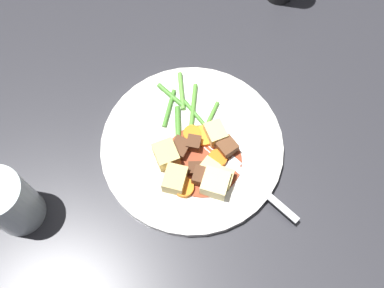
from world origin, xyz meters
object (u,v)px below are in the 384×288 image
at_px(potato_chunk_1, 215,133).
at_px(potato_chunk_5, 166,155).
at_px(carrot_slice_1, 218,159).
at_px(meat_chunk_4, 181,149).
at_px(water_glass, 8,202).
at_px(carrot_slice_3, 184,187).
at_px(meat_chunk_0, 194,144).
at_px(fork, 248,178).
at_px(carrot_slice_2, 192,134).
at_px(potato_chunk_0, 175,179).
at_px(potato_chunk_3, 215,183).
at_px(meat_chunk_1, 205,178).
at_px(potato_chunk_2, 224,178).
at_px(meat_chunk_3, 227,148).
at_px(dinner_plate, 192,146).
at_px(potato_chunk_4, 207,169).
at_px(meat_chunk_2, 197,169).
at_px(carrot_slice_0, 205,137).

bearing_deg(potato_chunk_1, potato_chunk_5, -95.26).
xyz_separation_m(carrot_slice_1, meat_chunk_4, (-0.04, -0.04, 0.00)).
bearing_deg(carrot_slice_1, water_glass, -105.97).
height_order(carrot_slice_3, meat_chunk_0, meat_chunk_0).
bearing_deg(carrot_slice_1, fork, 26.17).
bearing_deg(carrot_slice_1, carrot_slice_2, -167.68).
bearing_deg(potato_chunk_0, potato_chunk_1, 109.94).
xyz_separation_m(carrot_slice_3, potato_chunk_1, (-0.05, 0.08, 0.01)).
relative_size(carrot_slice_1, potato_chunk_3, 0.76).
relative_size(carrot_slice_2, meat_chunk_1, 0.82).
bearing_deg(potato_chunk_2, carrot_slice_3, -108.73).
distance_m(carrot_slice_1, meat_chunk_0, 0.04).
bearing_deg(meat_chunk_4, carrot_slice_1, 43.68).
relative_size(potato_chunk_1, potato_chunk_5, 0.89).
distance_m(potato_chunk_3, meat_chunk_4, 0.08).
relative_size(carrot_slice_1, carrot_slice_3, 0.95).
bearing_deg(meat_chunk_3, potato_chunk_2, -37.53).
bearing_deg(dinner_plate, potato_chunk_1, 77.13).
distance_m(carrot_slice_2, meat_chunk_0, 0.02).
height_order(carrot_slice_3, potato_chunk_4, potato_chunk_4).
xyz_separation_m(potato_chunk_2, meat_chunk_2, (-0.03, -0.03, -0.00)).
xyz_separation_m(potato_chunk_4, meat_chunk_3, (-0.01, 0.04, 0.00)).
relative_size(potato_chunk_2, potato_chunk_4, 1.08).
distance_m(carrot_slice_3, meat_chunk_1, 0.03).
relative_size(dinner_plate, meat_chunk_3, 10.88).
relative_size(dinner_plate, carrot_slice_2, 10.30).
height_order(meat_chunk_0, meat_chunk_2, meat_chunk_0).
bearing_deg(potato_chunk_1, potato_chunk_0, -70.06).
distance_m(potato_chunk_2, potato_chunk_3, 0.02).
bearing_deg(carrot_slice_0, water_glass, -97.87).
bearing_deg(potato_chunk_0, potato_chunk_2, 61.65).
bearing_deg(potato_chunk_4, carrot_slice_3, -82.09).
bearing_deg(carrot_slice_3, potato_chunk_0, -157.43).
height_order(carrot_slice_1, meat_chunk_2, meat_chunk_2).
xyz_separation_m(potato_chunk_4, potato_chunk_5, (-0.05, -0.04, 0.00)).
bearing_deg(meat_chunk_3, potato_chunk_0, -87.33).
height_order(potato_chunk_1, potato_chunk_5, same).
distance_m(dinner_plate, meat_chunk_1, 0.07).
relative_size(meat_chunk_1, fork, 0.19).
bearing_deg(meat_chunk_1, potato_chunk_2, 59.46).
bearing_deg(meat_chunk_4, carrot_slice_0, 90.45).
xyz_separation_m(carrot_slice_1, potato_chunk_5, (-0.04, -0.06, 0.01)).
height_order(meat_chunk_0, meat_chunk_1, meat_chunk_1).
bearing_deg(potato_chunk_0, potato_chunk_4, 79.83).
xyz_separation_m(potato_chunk_3, meat_chunk_1, (-0.02, -0.01, -0.00)).
relative_size(potato_chunk_2, water_glass, 0.25).
relative_size(carrot_slice_0, fork, 0.20).
bearing_deg(potato_chunk_0, dinner_plate, 127.60).
relative_size(potato_chunk_5, meat_chunk_3, 1.43).
relative_size(fork, water_glass, 1.64).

